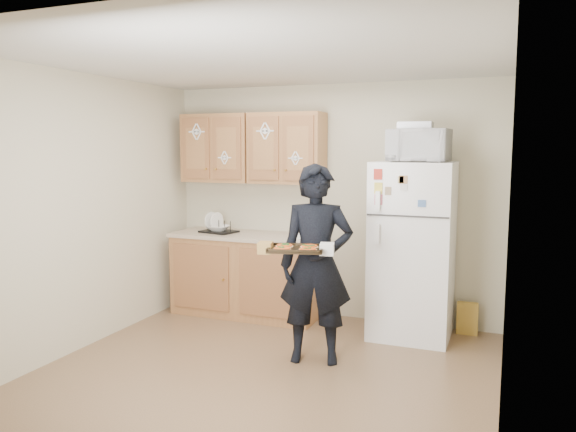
{
  "coord_description": "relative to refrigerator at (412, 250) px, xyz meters",
  "views": [
    {
      "loc": [
        1.8,
        -3.97,
        1.83
      ],
      "look_at": [
        0.05,
        0.45,
        1.25
      ],
      "focal_mm": 35.0,
      "sensor_mm": 36.0,
      "label": 1
    }
  ],
  "objects": [
    {
      "name": "floor",
      "position": [
        -0.95,
        -1.43,
        -0.85
      ],
      "size": [
        3.6,
        3.6,
        0.0
      ],
      "primitive_type": "plane",
      "color": "brown",
      "rests_on": "ground"
    },
    {
      "name": "ceiling",
      "position": [
        -0.95,
        -1.43,
        1.65
      ],
      "size": [
        3.6,
        3.6,
        0.0
      ],
      "primitive_type": "plane",
      "color": "silver",
      "rests_on": "wall_back"
    },
    {
      "name": "wall_back",
      "position": [
        -0.95,
        0.37,
        0.4
      ],
      "size": [
        3.6,
        0.04,
        2.5
      ],
      "primitive_type": "cube",
      "color": "beige",
      "rests_on": "floor"
    },
    {
      "name": "wall_front",
      "position": [
        -0.95,
        -3.23,
        0.4
      ],
      "size": [
        3.6,
        0.04,
        2.5
      ],
      "primitive_type": "cube",
      "color": "beige",
      "rests_on": "floor"
    },
    {
      "name": "wall_left",
      "position": [
        -2.75,
        -1.43,
        0.4
      ],
      "size": [
        0.04,
        3.6,
        2.5
      ],
      "primitive_type": "cube",
      "color": "beige",
      "rests_on": "floor"
    },
    {
      "name": "wall_right",
      "position": [
        0.85,
        -1.43,
        0.4
      ],
      "size": [
        0.04,
        3.6,
        2.5
      ],
      "primitive_type": "cube",
      "color": "beige",
      "rests_on": "floor"
    },
    {
      "name": "refrigerator",
      "position": [
        0.0,
        0.0,
        0.0
      ],
      "size": [
        0.75,
        0.7,
        1.7
      ],
      "primitive_type": "cube",
      "color": "white",
      "rests_on": "floor"
    },
    {
      "name": "base_cabinet",
      "position": [
        -1.8,
        0.05,
        -0.42
      ],
      "size": [
        1.6,
        0.6,
        0.86
      ],
      "primitive_type": "cube",
      "color": "brown",
      "rests_on": "floor"
    },
    {
      "name": "countertop",
      "position": [
        -1.8,
        0.05,
        0.03
      ],
      "size": [
        1.64,
        0.64,
        0.04
      ],
      "primitive_type": "cube",
      "color": "#B7A58D",
      "rests_on": "base_cabinet"
    },
    {
      "name": "upper_cab_left",
      "position": [
        -2.2,
        0.18,
        0.98
      ],
      "size": [
        0.8,
        0.33,
        0.75
      ],
      "primitive_type": "cube",
      "color": "brown",
      "rests_on": "wall_back"
    },
    {
      "name": "upper_cab_right",
      "position": [
        -1.38,
        0.18,
        0.98
      ],
      "size": [
        0.8,
        0.33,
        0.75
      ],
      "primitive_type": "cube",
      "color": "brown",
      "rests_on": "wall_back"
    },
    {
      "name": "cereal_box",
      "position": [
        0.52,
        0.24,
        -0.69
      ],
      "size": [
        0.2,
        0.07,
        0.32
      ],
      "primitive_type": "cube",
      "color": "#E4D150",
      "rests_on": "floor"
    },
    {
      "name": "person",
      "position": [
        -0.65,
        -0.96,
        0.0
      ],
      "size": [
        0.7,
        0.55,
        1.7
      ],
      "primitive_type": "imported",
      "rotation": [
        0.0,
        0.0,
        0.25
      ],
      "color": "black",
      "rests_on": "floor"
    },
    {
      "name": "baking_tray",
      "position": [
        -0.73,
        -1.25,
        0.17
      ],
      "size": [
        0.5,
        0.42,
        0.04
      ],
      "primitive_type": "cube",
      "rotation": [
        0.0,
        0.0,
        0.25
      ],
      "color": "black",
      "rests_on": "person"
    },
    {
      "name": "pizza_front_left",
      "position": [
        -0.81,
        -1.35,
        0.19
      ],
      "size": [
        0.15,
        0.15,
        0.02
      ],
      "primitive_type": "cylinder",
      "color": "orange",
      "rests_on": "baking_tray"
    },
    {
      "name": "pizza_front_right",
      "position": [
        -0.61,
        -1.3,
        0.19
      ],
      "size": [
        0.15,
        0.15,
        0.02
      ],
      "primitive_type": "cylinder",
      "color": "orange",
      "rests_on": "baking_tray"
    },
    {
      "name": "pizza_back_left",
      "position": [
        -0.84,
        -1.21,
        0.19
      ],
      "size": [
        0.15,
        0.15,
        0.02
      ],
      "primitive_type": "cylinder",
      "color": "orange",
      "rests_on": "baking_tray"
    },
    {
      "name": "pizza_back_right",
      "position": [
        -0.65,
        -1.16,
        0.19
      ],
      "size": [
        0.15,
        0.15,
        0.02
      ],
      "primitive_type": "cylinder",
      "color": "orange",
      "rests_on": "baking_tray"
    },
    {
      "name": "microwave",
      "position": [
        0.04,
        -0.05,
        1.0
      ],
      "size": [
        0.57,
        0.41,
        0.3
      ],
      "primitive_type": "imported",
      "rotation": [
        0.0,
        0.0,
        -0.07
      ],
      "color": "white",
      "rests_on": "refrigerator"
    },
    {
      "name": "foil_pan",
      "position": [
        -0.0,
        -0.02,
        1.19
      ],
      "size": [
        0.32,
        0.22,
        0.07
      ],
      "primitive_type": "cube",
      "rotation": [
        0.0,
        0.0,
        0.01
      ],
      "color": "#B4B5BC",
      "rests_on": "microwave"
    },
    {
      "name": "dish_rack",
      "position": [
        -2.13,
        0.03,
        0.12
      ],
      "size": [
        0.42,
        0.35,
        0.15
      ],
      "primitive_type": "cube",
      "rotation": [
        0.0,
        0.0,
        -0.22
      ],
      "color": "black",
      "rests_on": "countertop"
    },
    {
      "name": "bowl",
      "position": [
        -2.13,
        0.03,
        0.1
      ],
      "size": [
        0.25,
        0.25,
        0.06
      ],
      "primitive_type": "imported",
      "rotation": [
        0.0,
        0.0,
        0.06
      ],
      "color": "white",
      "rests_on": "dish_rack"
    },
    {
      "name": "soap_bottle",
      "position": [
        -1.15,
        -0.05,
        0.14
      ],
      "size": [
        0.1,
        0.1,
        0.18
      ],
      "primitive_type": "imported",
      "rotation": [
        0.0,
        0.0,
        0.24
      ],
      "color": "white",
      "rests_on": "countertop"
    }
  ]
}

